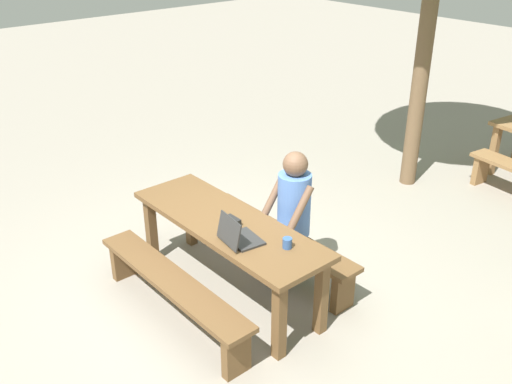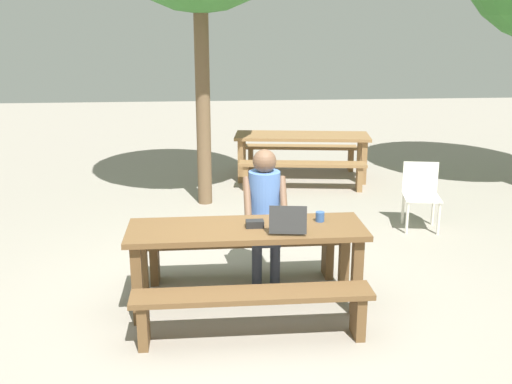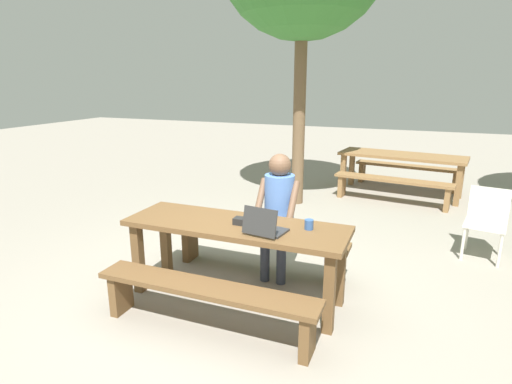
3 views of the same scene
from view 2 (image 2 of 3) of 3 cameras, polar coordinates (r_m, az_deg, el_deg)
name	(u,v)px [view 2 (image 2 of 3)]	position (r m, az deg, el deg)	size (l,w,h in m)	color
ground_plane	(247,306)	(5.61, -0.88, -10.82)	(30.00, 30.00, 0.00)	gray
picnic_table_front	(247,240)	(5.35, -0.90, -4.57)	(2.11, 0.68, 0.77)	brown
bench_near	(252,304)	(4.91, -0.34, -10.60)	(1.96, 0.30, 0.43)	brown
bench_far	(242,248)	(6.04, -1.33, -5.37)	(1.96, 0.30, 0.43)	brown
laptop	(288,225)	(5.18, 3.06, -3.16)	(0.36, 0.34, 0.26)	#2D2D2D
small_pouch	(255,224)	(5.30, -0.11, -3.05)	(0.16, 0.10, 0.06)	black
coffee_mug	(320,217)	(5.47, 6.12, -2.36)	(0.08, 0.08, 0.09)	#335693
person_seated	(265,206)	(5.88, 0.83, -1.31)	(0.42, 0.41, 1.34)	#333847
plastic_chair	(421,193)	(7.80, 15.46, -0.13)	(0.51, 0.51, 0.82)	silver
picnic_table_mid	(302,141)	(9.86, 4.40, 4.87)	(2.26, 1.04, 0.75)	olive
bench_mid_south	(302,169)	(9.29, 4.46, 2.21)	(1.98, 0.57, 0.43)	olive
bench_mid_north	(301,151)	(10.56, 4.28, 3.88)	(1.98, 0.57, 0.43)	olive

